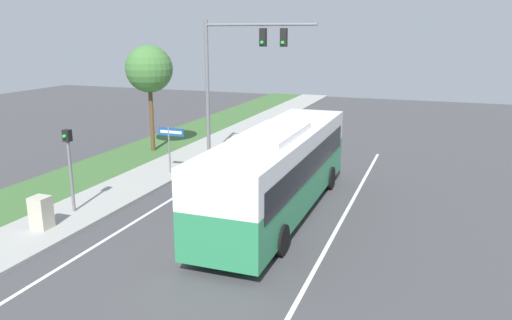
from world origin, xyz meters
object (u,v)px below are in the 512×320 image
at_px(bus, 279,166).
at_px(signal_gantry, 236,64).
at_px(pedestrian_signal, 69,158).
at_px(street_sign, 170,141).
at_px(utility_cabinet, 41,212).

distance_m(bus, signal_gantry, 8.72).
relative_size(bus, pedestrian_signal, 3.55).
height_order(bus, street_sign, bus).
bearing_deg(bus, pedestrian_signal, -158.57).
height_order(street_sign, utility_cabinet, street_sign).
relative_size(signal_gantry, street_sign, 3.08).
height_order(signal_gantry, street_sign, signal_gantry).
bearing_deg(utility_cabinet, street_sign, 84.52).
relative_size(bus, street_sign, 4.88).
distance_m(bus, utility_cabinet, 8.73).
relative_size(bus, signal_gantry, 1.58).
relative_size(signal_gantry, pedestrian_signal, 2.24).
bearing_deg(utility_cabinet, pedestrian_signal, 93.39).
relative_size(street_sign, utility_cabinet, 2.10).
bearing_deg(street_sign, utility_cabinet, -95.48).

